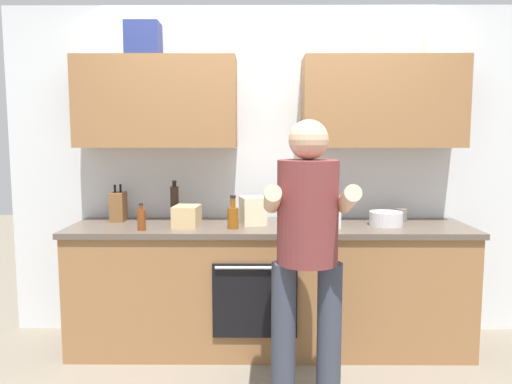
% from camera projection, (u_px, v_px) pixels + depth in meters
% --- Properties ---
extents(ground_plane, '(12.00, 12.00, 0.00)m').
position_uv_depth(ground_plane, '(269.00, 346.00, 3.62)').
color(ground_plane, '#756B5B').
extents(back_wall_unit, '(4.00, 0.38, 2.50)m').
position_uv_depth(back_wall_unit, '(269.00, 141.00, 3.72)').
color(back_wall_unit, silver).
rests_on(back_wall_unit, ground).
extents(counter, '(2.84, 0.67, 0.90)m').
position_uv_depth(counter, '(269.00, 286.00, 3.56)').
color(counter, olive).
rests_on(counter, ground).
extents(person_standing, '(0.49, 0.45, 1.62)m').
position_uv_depth(person_standing, '(307.00, 240.00, 2.74)').
color(person_standing, '#383D4C').
rests_on(person_standing, ground).
extents(bottle_soy, '(0.06, 0.06, 0.31)m').
position_uv_depth(bottle_soy, '(175.00, 203.00, 3.64)').
color(bottle_soy, black).
rests_on(bottle_soy, counter).
extents(bottle_syrup, '(0.08, 0.08, 0.23)m').
position_uv_depth(bottle_syrup, '(233.00, 216.00, 3.38)').
color(bottle_syrup, '#8C4C14').
rests_on(bottle_syrup, counter).
extents(bottle_water, '(0.07, 0.07, 0.31)m').
position_uv_depth(bottle_water, '(297.00, 205.00, 3.65)').
color(bottle_water, silver).
rests_on(bottle_water, counter).
extents(bottle_vinegar, '(0.06, 0.06, 0.18)m').
position_uv_depth(bottle_vinegar, '(141.00, 219.00, 3.32)').
color(bottle_vinegar, brown).
rests_on(bottle_vinegar, counter).
extents(bottle_wine, '(0.06, 0.06, 0.22)m').
position_uv_depth(bottle_wine, '(288.00, 214.00, 3.46)').
color(bottle_wine, '#471419').
rests_on(bottle_wine, counter).
extents(cup_stoneware, '(0.09, 0.09, 0.09)m').
position_uv_depth(cup_stoneware, '(401.00, 215.00, 3.67)').
color(cup_stoneware, slate).
rests_on(cup_stoneware, counter).
extents(mixing_bowl, '(0.23, 0.23, 0.10)m').
position_uv_depth(mixing_bowl, '(386.00, 219.00, 3.50)').
color(mixing_bowl, silver).
rests_on(mixing_bowl, counter).
extents(knife_block, '(0.10, 0.14, 0.28)m').
position_uv_depth(knife_block, '(118.00, 207.00, 3.67)').
color(knife_block, brown).
rests_on(knife_block, counter).
extents(grocery_bag_produce, '(0.27, 0.23, 0.20)m').
position_uv_depth(grocery_bag_produce, '(324.00, 211.00, 3.48)').
color(grocery_bag_produce, silver).
rests_on(grocery_bag_produce, counter).
extents(grocery_bag_bread, '(0.19, 0.23, 0.15)m').
position_uv_depth(grocery_bag_bread, '(187.00, 216.00, 3.45)').
color(grocery_bag_bread, tan).
rests_on(grocery_bag_bread, counter).
extents(grocery_bag_rice, '(0.21, 0.21, 0.20)m').
position_uv_depth(grocery_bag_rice, '(253.00, 211.00, 3.53)').
color(grocery_bag_rice, beige).
rests_on(grocery_bag_rice, counter).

